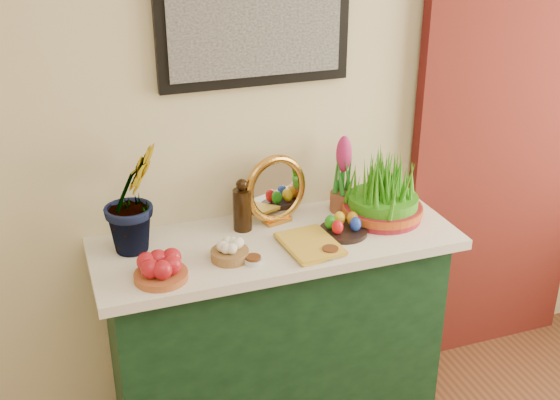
# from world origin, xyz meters

# --- Properties ---
(sideboard) EXTENTS (1.30, 0.45, 0.85)m
(sideboard) POSITION_xyz_m (0.10, 2.00, 0.42)
(sideboard) COLOR #153B1F
(sideboard) RESTS_ON ground
(tablecloth) EXTENTS (1.40, 0.55, 0.04)m
(tablecloth) POSITION_xyz_m (0.10, 2.00, 0.87)
(tablecloth) COLOR white
(tablecloth) RESTS_ON sideboard
(hyacinth_green) EXTENTS (0.35, 0.33, 0.54)m
(hyacinth_green) POSITION_xyz_m (-0.41, 2.10, 1.16)
(hyacinth_green) COLOR #21751F
(hyacinth_green) RESTS_ON tablecloth
(apple_bowl) EXTENTS (0.25, 0.25, 0.09)m
(apple_bowl) POSITION_xyz_m (-0.37, 1.85, 0.93)
(apple_bowl) COLOR #A04E27
(apple_bowl) RESTS_ON tablecloth
(garlic_basket) EXTENTS (0.17, 0.17, 0.08)m
(garlic_basket) POSITION_xyz_m (-0.11, 1.90, 0.92)
(garlic_basket) COLOR olive
(garlic_basket) RESTS_ON tablecloth
(vinegar_cruet) EXTENTS (0.07, 0.07, 0.21)m
(vinegar_cruet) POSITION_xyz_m (0.00, 2.11, 0.98)
(vinegar_cruet) COLOR black
(vinegar_cruet) RESTS_ON tablecloth
(mirror) EXTENTS (0.29, 0.13, 0.28)m
(mirror) POSITION_xyz_m (0.15, 2.14, 1.02)
(mirror) COLOR #C38432
(mirror) RESTS_ON tablecloth
(book) EXTENTS (0.19, 0.26, 0.03)m
(book) POSITION_xyz_m (0.10, 1.88, 0.91)
(book) COLOR gold
(book) RESTS_ON tablecloth
(spice_dish_left) EXTENTS (0.07, 0.07, 0.03)m
(spice_dish_left) POSITION_xyz_m (-0.04, 1.85, 0.90)
(spice_dish_left) COLOR silver
(spice_dish_left) RESTS_ON tablecloth
(spice_dish_right) EXTENTS (0.08, 0.08, 0.03)m
(spice_dish_right) POSITION_xyz_m (0.24, 1.81, 0.90)
(spice_dish_right) COLOR silver
(spice_dish_right) RESTS_ON tablecloth
(egg_plate) EXTENTS (0.19, 0.19, 0.08)m
(egg_plate) POSITION_xyz_m (0.36, 1.95, 0.92)
(egg_plate) COLOR black
(egg_plate) RESTS_ON tablecloth
(hyacinth_pink) EXTENTS (0.10, 0.10, 0.33)m
(hyacinth_pink) POSITION_xyz_m (0.44, 2.14, 1.04)
(hyacinth_pink) COLOR brown
(hyacinth_pink) RESTS_ON tablecloth
(wheatgrass_sabzeh) EXTENTS (0.32, 0.32, 0.26)m
(wheatgrass_sabzeh) POSITION_xyz_m (0.56, 2.02, 1.01)
(wheatgrass_sabzeh) COLOR maroon
(wheatgrass_sabzeh) RESTS_ON tablecloth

